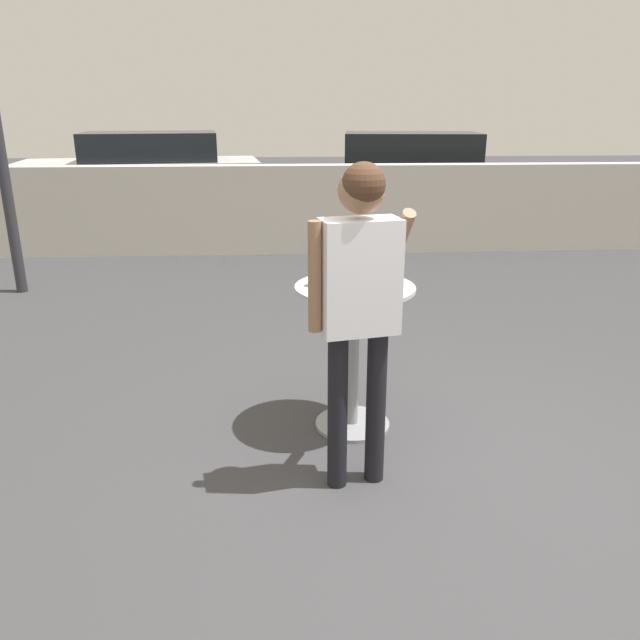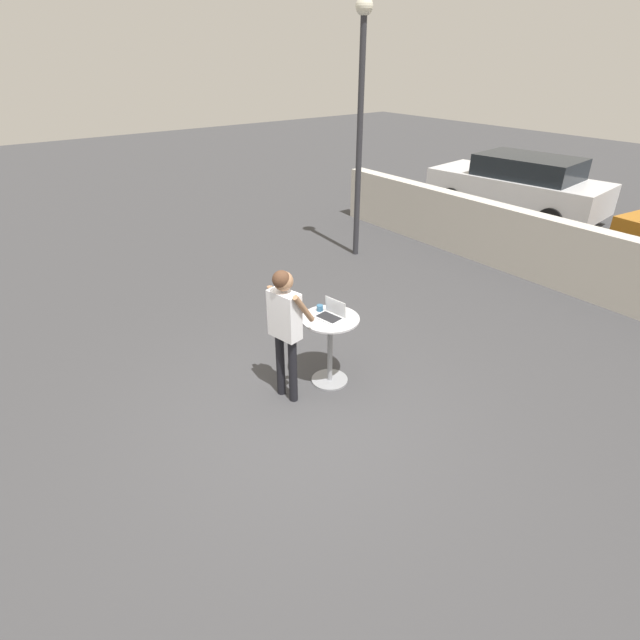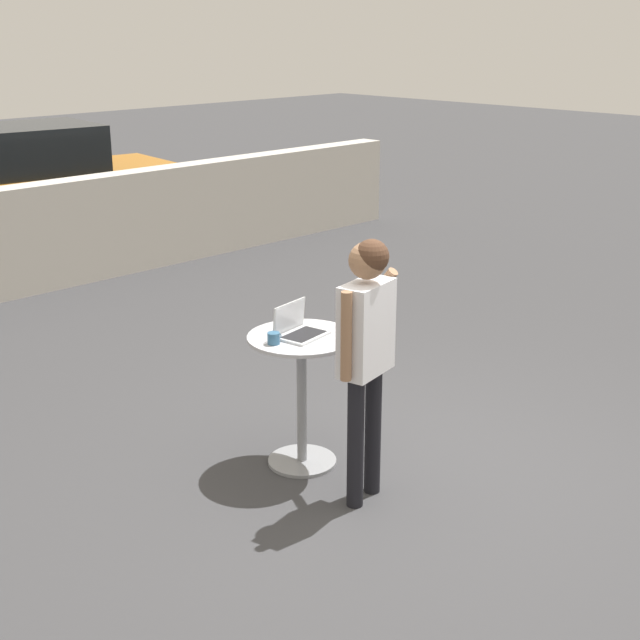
{
  "view_description": "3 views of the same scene",
  "coord_description": "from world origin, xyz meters",
  "px_view_note": "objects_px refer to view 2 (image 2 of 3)",
  "views": [
    {
      "loc": [
        -0.92,
        -2.98,
        2.03
      ],
      "look_at": [
        -0.71,
        0.38,
        0.88
      ],
      "focal_mm": 35.0,
      "sensor_mm": 36.0,
      "label": 1
    },
    {
      "loc": [
        3.95,
        -2.76,
        4.0
      ],
      "look_at": [
        -0.22,
        0.4,
        1.17
      ],
      "focal_mm": 28.0,
      "sensor_mm": 36.0,
      "label": 2
    },
    {
      "loc": [
        -4.46,
        -3.47,
        3.05
      ],
      "look_at": [
        -0.59,
        0.44,
        1.19
      ],
      "focal_mm": 50.0,
      "sensor_mm": 36.0,
      "label": 3
    }
  ],
  "objects_px": {
    "laptop": "(331,314)",
    "parked_car_further_down": "(519,185)",
    "standing_person": "(285,319)",
    "coffee_mug": "(320,308)",
    "cafe_table": "(330,340)",
    "street_lamp": "(361,104)"
  },
  "relations": [
    {
      "from": "laptop",
      "to": "parked_car_further_down",
      "type": "bearing_deg",
      "value": 109.31
    },
    {
      "from": "standing_person",
      "to": "coffee_mug",
      "type": "bearing_deg",
      "value": 105.36
    },
    {
      "from": "coffee_mug",
      "to": "cafe_table",
      "type": "bearing_deg",
      "value": -3.73
    },
    {
      "from": "coffee_mug",
      "to": "standing_person",
      "type": "bearing_deg",
      "value": -74.64
    },
    {
      "from": "laptop",
      "to": "street_lamp",
      "type": "distance_m",
      "value": 5.31
    },
    {
      "from": "laptop",
      "to": "coffee_mug",
      "type": "xyz_separation_m",
      "value": [
        -0.23,
        -0.0,
        -0.01
      ]
    },
    {
      "from": "cafe_table",
      "to": "standing_person",
      "type": "relative_size",
      "value": 0.55
    },
    {
      "from": "cafe_table",
      "to": "coffee_mug",
      "type": "relative_size",
      "value": 8.56
    },
    {
      "from": "parked_car_further_down",
      "to": "coffee_mug",
      "type": "bearing_deg",
      "value": -72.06
    },
    {
      "from": "cafe_table",
      "to": "parked_car_further_down",
      "type": "relative_size",
      "value": 0.21
    },
    {
      "from": "coffee_mug",
      "to": "standing_person",
      "type": "distance_m",
      "value": 0.71
    },
    {
      "from": "coffee_mug",
      "to": "parked_car_further_down",
      "type": "height_order",
      "value": "parked_car_further_down"
    },
    {
      "from": "coffee_mug",
      "to": "street_lamp",
      "type": "xyz_separation_m",
      "value": [
        -3.24,
        3.44,
        2.07
      ]
    },
    {
      "from": "coffee_mug",
      "to": "laptop",
      "type": "bearing_deg",
      "value": 0.49
    },
    {
      "from": "cafe_table",
      "to": "coffee_mug",
      "type": "bearing_deg",
      "value": 176.27
    },
    {
      "from": "laptop",
      "to": "parked_car_further_down",
      "type": "xyz_separation_m",
      "value": [
        -3.1,
        8.86,
        -0.21
      ]
    },
    {
      "from": "cafe_table",
      "to": "coffee_mug",
      "type": "height_order",
      "value": "coffee_mug"
    },
    {
      "from": "standing_person",
      "to": "street_lamp",
      "type": "relative_size",
      "value": 0.37
    },
    {
      "from": "cafe_table",
      "to": "coffee_mug",
      "type": "xyz_separation_m",
      "value": [
        -0.24,
        0.02,
        0.37
      ]
    },
    {
      "from": "street_lamp",
      "to": "cafe_table",
      "type": "bearing_deg",
      "value": -44.83
    },
    {
      "from": "parked_car_further_down",
      "to": "cafe_table",
      "type": "bearing_deg",
      "value": -70.69
    },
    {
      "from": "standing_person",
      "to": "cafe_table",
      "type": "bearing_deg",
      "value": 85.04
    }
  ]
}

